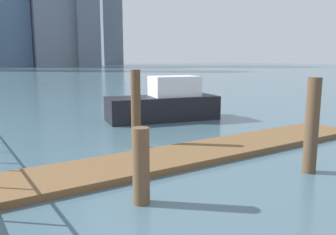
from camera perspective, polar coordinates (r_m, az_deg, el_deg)
ground_plane at (r=17.59m, az=-21.80°, el=-0.58°), size 300.00×300.00×0.00m
floating_dock at (r=10.76m, az=5.46°, el=-5.68°), size 13.38×2.00×0.18m
dock_piling_1 at (r=11.39m, az=-5.30°, el=1.35°), size 0.32×0.32×2.58m
dock_piling_2 at (r=9.59m, az=22.53°, el=-1.28°), size 0.35×0.35×2.47m
dock_piling_3 at (r=7.09m, az=-4.45°, el=-7.96°), size 0.35×0.35×1.58m
moored_boat_0 at (r=16.67m, az=-0.49°, el=2.36°), size 5.57×3.01×2.08m
skyline_tower_5 at (r=134.36m, az=-13.72°, el=17.49°), size 9.03×13.20×43.23m
skyline_tower_6 at (r=152.41m, az=-9.58°, el=18.04°), size 8.67×6.34×50.45m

